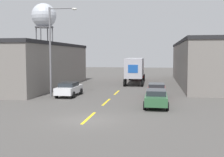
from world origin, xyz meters
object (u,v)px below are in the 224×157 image
(street_lamp, at_px, (53,45))
(parked_car_right_near, at_px, (156,98))
(semi_truck, at_px, (135,68))
(parked_car_left_far, at_px, (69,89))
(water_tower, at_px, (44,17))
(parked_car_right_mid, at_px, (157,90))

(street_lamp, bearing_deg, parked_car_right_near, -21.76)
(semi_truck, height_order, parked_car_right_near, semi_truck)
(parked_car_left_far, relative_size, parked_car_right_near, 1.00)
(parked_car_left_far, bearing_deg, parked_car_right_near, -27.67)
(parked_car_right_near, bearing_deg, water_tower, 122.26)
(semi_truck, height_order, water_tower, water_tower)
(parked_car_right_near, xyz_separation_m, water_tower, (-29.07, 46.04, 13.42))
(water_tower, height_order, street_lamp, water_tower)
(parked_car_right_near, bearing_deg, semi_truck, 99.41)
(parked_car_right_mid, bearing_deg, semi_truck, 102.49)
(semi_truck, xyz_separation_m, parked_car_right_mid, (3.35, -15.11, -1.49))
(parked_car_left_far, height_order, water_tower, water_tower)
(semi_truck, height_order, street_lamp, street_lamp)
(water_tower, bearing_deg, parked_car_right_near, -57.74)
(semi_truck, bearing_deg, parked_car_right_mid, -78.97)
(parked_car_right_near, distance_m, street_lamp, 12.19)
(parked_car_right_mid, height_order, water_tower, water_tower)
(parked_car_left_far, bearing_deg, water_tower, 115.84)
(semi_truck, bearing_deg, parked_car_right_near, -82.06)
(parked_car_left_far, distance_m, street_lamp, 4.76)
(parked_car_left_far, distance_m, water_tower, 47.80)
(parked_car_right_mid, bearing_deg, parked_car_right_near, -90.00)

